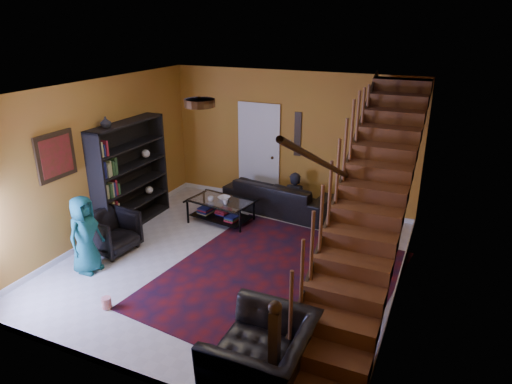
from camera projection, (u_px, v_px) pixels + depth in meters
floor at (232, 262)px, 7.50m from camera, size 5.50×5.50×0.00m
room at (202, 216)px, 9.12m from camera, size 5.50×5.50×5.50m
staircase at (369, 204)px, 6.19m from camera, size 0.95×5.02×3.18m
bookshelf at (131, 176)px, 8.57m from camera, size 0.35×1.80×2.00m
door at (259, 154)px, 9.72m from camera, size 0.82×0.05×2.05m
framed_picture at (56, 156)px, 7.07m from camera, size 0.04×0.74×0.74m
wall_hanging at (298, 134)px, 9.22m from camera, size 0.14×0.03×0.90m
ceiling_fixture at (200, 103)px, 5.83m from camera, size 0.40×0.40×0.10m
rug at (278, 279)px, 7.01m from camera, size 3.65×4.06×0.02m
sofa at (278, 196)px, 9.38m from camera, size 2.31×1.15×0.65m
armchair_left at (112, 232)px, 7.75m from camera, size 0.85×0.83×0.70m
armchair_right at (262, 356)px, 4.88m from camera, size 1.02×1.17×0.76m
person_adult_a at (294, 203)px, 9.34m from camera, size 0.52×0.37×1.32m
person_adult_b at (355, 213)px, 8.86m from camera, size 0.70×0.58×1.32m
person_child at (85, 234)px, 7.03m from camera, size 0.40×0.62×1.26m
coffee_table at (221, 209)px, 8.88m from camera, size 1.28×0.88×0.45m
cup_a at (211, 199)px, 8.76m from camera, size 0.14×0.14×0.09m
cup_b at (225, 202)px, 8.62m from camera, size 0.11×0.11×0.10m
bowl at (224, 198)px, 8.85m from camera, size 0.28×0.28×0.06m
vase at (106, 122)px, 7.74m from camera, size 0.18×0.18×0.19m
popcorn_bucket at (107, 303)px, 6.27m from camera, size 0.17×0.17×0.15m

